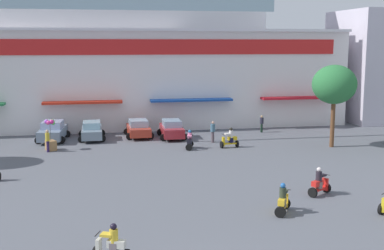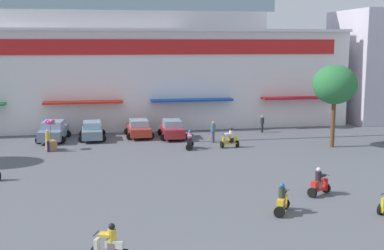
% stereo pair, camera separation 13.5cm
% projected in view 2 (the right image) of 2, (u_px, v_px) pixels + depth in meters
% --- Properties ---
extents(ground_plane, '(128.00, 128.00, 0.00)m').
position_uv_depth(ground_plane, '(162.00, 183.00, 28.77)').
color(ground_plane, '#575A63').
extents(colonial_building, '(40.29, 17.42, 18.92)m').
position_uv_depth(colonial_building, '(133.00, 42.00, 50.13)').
color(colonial_building, white).
rests_on(colonial_building, ground).
extents(plaza_tree_3, '(3.38, 3.28, 6.35)m').
position_uv_depth(plaza_tree_3, '(335.00, 85.00, 37.91)').
color(plaza_tree_3, brown).
rests_on(plaza_tree_3, ground).
extents(parked_car_0, '(2.66, 4.59, 1.63)m').
position_uv_depth(parked_car_0, '(53.00, 131.00, 41.12)').
color(parked_car_0, slate).
rests_on(parked_car_0, ground).
extents(parked_car_1, '(2.26, 4.17, 1.53)m').
position_uv_depth(parked_car_1, '(92.00, 130.00, 41.57)').
color(parked_car_1, slate).
rests_on(parked_car_1, ground).
extents(parked_car_2, '(2.43, 3.94, 1.50)m').
position_uv_depth(parked_car_2, '(139.00, 128.00, 42.62)').
color(parked_car_2, '#AB3322').
rests_on(parked_car_2, ground).
extents(parked_car_3, '(2.32, 4.14, 1.55)m').
position_uv_depth(parked_car_3, '(172.00, 129.00, 42.18)').
color(parked_car_3, '#A8262D').
rests_on(parked_car_3, ground).
extents(scooter_rider_0, '(1.43, 0.97, 1.48)m').
position_uv_depth(scooter_rider_0, '(110.00, 246.00, 18.31)').
color(scooter_rider_0, black).
rests_on(scooter_rider_0, ground).
extents(scooter_rider_3, '(1.44, 0.66, 1.57)m').
position_uv_depth(scooter_rider_3, '(230.00, 139.00, 38.34)').
color(scooter_rider_3, black).
rests_on(scooter_rider_3, ground).
extents(scooter_rider_4, '(0.87, 1.54, 1.46)m').
position_uv_depth(scooter_rider_4, '(190.00, 141.00, 37.89)').
color(scooter_rider_4, black).
rests_on(scooter_rider_4, ground).
extents(scooter_rider_5, '(1.48, 1.19, 1.53)m').
position_uv_depth(scooter_rider_5, '(319.00, 184.00, 26.32)').
color(scooter_rider_5, black).
rests_on(scooter_rider_5, ground).
extents(scooter_rider_7, '(1.20, 1.54, 1.51)m').
position_uv_depth(scooter_rider_7, '(282.00, 201.00, 23.50)').
color(scooter_rider_7, black).
rests_on(scooter_rider_7, ground).
extents(pedestrian_0, '(0.32, 0.32, 1.68)m').
position_uv_depth(pedestrian_0, '(48.00, 139.00, 36.75)').
color(pedestrian_0, '#2B1C46').
rests_on(pedestrian_0, ground).
extents(pedestrian_1, '(0.45, 0.45, 1.73)m').
position_uv_depth(pedestrian_1, '(213.00, 131.00, 40.24)').
color(pedestrian_1, '#52444C').
rests_on(pedestrian_1, ground).
extents(pedestrian_3, '(0.42, 0.42, 1.55)m').
position_uv_depth(pedestrian_3, '(262.00, 123.00, 44.86)').
color(pedestrian_3, black).
rests_on(pedestrian_3, ground).
extents(balloon_vendor_cart, '(0.93, 1.07, 2.37)m').
position_uv_depth(balloon_vendor_cart, '(51.00, 136.00, 37.37)').
color(balloon_vendor_cart, '#9E7446').
rests_on(balloon_vendor_cart, ground).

